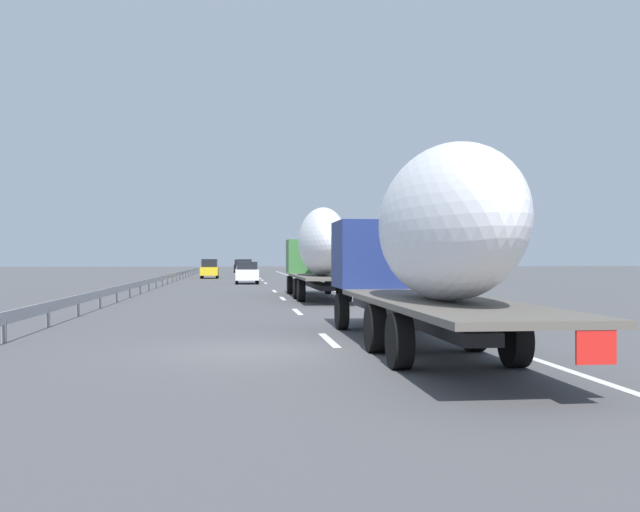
# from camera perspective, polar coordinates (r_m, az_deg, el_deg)

# --- Properties ---
(ground_plane) EXTENTS (260.00, 260.00, 0.00)m
(ground_plane) POSITION_cam_1_polar(r_m,az_deg,el_deg) (56.20, -5.90, -2.26)
(ground_plane) COLOR #4C4C4F
(lane_stripe_0) EXTENTS (3.20, 0.20, 0.01)m
(lane_stripe_0) POSITION_cam_1_polar(r_m,az_deg,el_deg) (18.41, 0.69, -6.51)
(lane_stripe_0) COLOR white
(lane_stripe_0) RESTS_ON ground_plane
(lane_stripe_1) EXTENTS (3.20, 0.20, 0.01)m
(lane_stripe_1) POSITION_cam_1_polar(r_m,az_deg,el_deg) (28.12, -1.76, -4.33)
(lane_stripe_1) COLOR white
(lane_stripe_1) RESTS_ON ground_plane
(lane_stripe_2) EXTENTS (3.20, 0.20, 0.01)m
(lane_stripe_2) POSITION_cam_1_polar(r_m,az_deg,el_deg) (37.40, -2.91, -3.30)
(lane_stripe_2) COLOR white
(lane_stripe_2) RESTS_ON ground_plane
(lane_stripe_3) EXTENTS (3.20, 0.20, 0.01)m
(lane_stripe_3) POSITION_cam_1_polar(r_m,az_deg,el_deg) (45.80, -3.55, -2.73)
(lane_stripe_3) COLOR white
(lane_stripe_3) RESTS_ON ground_plane
(lane_stripe_4) EXTENTS (3.20, 0.20, 0.01)m
(lane_stripe_4) POSITION_cam_1_polar(r_m,az_deg,el_deg) (60.88, -4.24, -2.10)
(lane_stripe_4) COLOR white
(lane_stripe_4) RESTS_ON ground_plane
(lane_stripe_5) EXTENTS (3.20, 0.20, 0.01)m
(lane_stripe_5) POSITION_cam_1_polar(r_m,az_deg,el_deg) (68.99, -4.49, -1.87)
(lane_stripe_5) COLOR white
(lane_stripe_5) RESTS_ON ground_plane
(lane_stripe_6) EXTENTS (3.20, 0.20, 0.01)m
(lane_stripe_6) POSITION_cam_1_polar(r_m,az_deg,el_deg) (75.25, -4.65, -1.73)
(lane_stripe_6) COLOR white
(lane_stripe_6) RESTS_ON ground_plane
(edge_line_right) EXTENTS (110.00, 0.20, 0.01)m
(edge_line_right) POSITION_cam_1_polar(r_m,az_deg,el_deg) (61.49, -0.81, -2.08)
(edge_line_right) COLOR white
(edge_line_right) RESTS_ON ground_plane
(truck_lead) EXTENTS (14.11, 2.55, 4.49)m
(truck_lead) POSITION_cam_1_polar(r_m,az_deg,el_deg) (36.88, -0.06, 0.61)
(truck_lead) COLOR #387038
(truck_lead) RESTS_ON ground_plane
(truck_trailing) EXTENTS (14.21, 2.55, 4.26)m
(truck_trailing) POSITION_cam_1_polar(r_m,az_deg,el_deg) (16.06, 8.24, 1.22)
(truck_trailing) COLOR navy
(truck_trailing) RESTS_ON ground_plane
(car_white_van) EXTENTS (4.54, 1.84, 1.76)m
(car_white_van) POSITION_cam_1_polar(r_m,az_deg,el_deg) (59.28, -5.68, -1.28)
(car_white_van) COLOR white
(car_white_van) RESTS_ON ground_plane
(car_black_suv) EXTENTS (4.38, 1.80, 1.88)m
(car_black_suv) POSITION_cam_1_polar(r_m,az_deg,el_deg) (105.77, -6.20, -0.78)
(car_black_suv) COLOR black
(car_black_suv) RESTS_ON ground_plane
(car_yellow_coupe) EXTENTS (4.16, 1.76, 1.97)m
(car_yellow_coupe) POSITION_cam_1_polar(r_m,az_deg,el_deg) (75.74, -8.53, -0.99)
(car_yellow_coupe) COLOR gold
(car_yellow_coupe) RESTS_ON ground_plane
(car_silver_hatch) EXTENTS (4.79, 1.84, 1.94)m
(car_silver_hatch) POSITION_cam_1_polar(r_m,az_deg,el_deg) (85.43, -5.86, -0.90)
(car_silver_hatch) COLOR #ADB2B7
(car_silver_hatch) RESTS_ON ground_plane
(road_sign) EXTENTS (0.10, 0.90, 3.20)m
(road_sign) POSITION_cam_1_polar(r_m,az_deg,el_deg) (61.16, 0.35, -0.02)
(road_sign) COLOR gray
(road_sign) RESTS_ON ground_plane
(tree_0) EXTENTS (2.46, 2.46, 7.16)m
(tree_0) POSITION_cam_1_polar(r_m,az_deg,el_deg) (104.11, -0.27, 1.03)
(tree_0) COLOR #472D19
(tree_0) RESTS_ON ground_plane
(tree_1) EXTENTS (3.17, 3.17, 6.19)m
(tree_1) POSITION_cam_1_polar(r_m,az_deg,el_deg) (81.44, 3.37, 1.03)
(tree_1) COLOR #472D19
(tree_1) RESTS_ON ground_plane
(tree_2) EXTENTS (3.52, 3.52, 7.51)m
(tree_2) POSITION_cam_1_polar(r_m,az_deg,el_deg) (64.98, 5.76, 2.09)
(tree_2) COLOR #472D19
(tree_2) RESTS_ON ground_plane
(guardrail_median) EXTENTS (94.00, 0.10, 0.76)m
(guardrail_median) POSITION_cam_1_polar(r_m,az_deg,el_deg) (59.44, -11.72, -1.59)
(guardrail_median) COLOR #9EA0A5
(guardrail_median) RESTS_ON ground_plane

